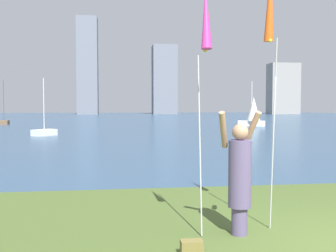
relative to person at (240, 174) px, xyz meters
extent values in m
cube|color=#2D4C6B|center=(1.64, 61.31, -1.02)|extent=(120.00, 115.51, 0.12)
cube|color=#232D14|center=(1.64, 3.55, -0.99)|extent=(120.00, 0.70, 0.02)
cylinder|color=#594C72|center=(0.00, -0.01, -0.74)|extent=(0.25, 0.25, 0.44)
cylinder|color=#594C72|center=(0.00, -0.01, 0.01)|extent=(0.36, 0.36, 1.06)
sphere|color=tan|center=(0.00, -0.01, 0.67)|extent=(0.26, 0.26, 0.26)
cylinder|color=tan|center=(-0.23, 0.14, 0.69)|extent=(0.26, 0.41, 0.61)
cylinder|color=tan|center=(0.23, 0.14, 0.69)|extent=(0.26, 0.41, 0.61)
cylinder|color=#B2B2B7|center=(-0.61, 0.14, 0.47)|extent=(0.02, 0.35, 2.84)
cone|color=#D83399|center=(-0.61, -0.24, 2.37)|extent=(0.16, 0.27, 0.97)
sphere|color=yellow|center=(-0.61, -0.19, 1.89)|extent=(0.06, 0.06, 0.06)
cylinder|color=#B2B2B7|center=(0.61, 0.14, 0.59)|extent=(0.02, 0.20, 3.10)
sphere|color=yellow|center=(0.61, 0.32, 2.14)|extent=(0.06, 0.06, 0.06)
cube|color=olive|center=(-0.91, -0.77, -0.85)|extent=(0.30, 0.17, 0.22)
cube|color=brown|center=(-14.78, 38.88, -0.73)|extent=(1.24, 2.21, 0.46)
cylinder|color=#47474C|center=(-14.78, 38.88, 1.78)|extent=(0.06, 0.06, 4.57)
cube|color=white|center=(11.71, 32.03, -0.69)|extent=(2.77, 1.77, 0.55)
cylinder|color=silver|center=(11.71, 32.03, 1.62)|extent=(0.08, 0.08, 4.07)
cone|color=silver|center=(11.90, 31.95, 0.80)|extent=(1.82, 1.82, 2.43)
cube|color=silver|center=(-7.05, 21.34, -0.74)|extent=(1.69, 1.82, 0.43)
cylinder|color=silver|center=(-7.05, 21.34, 1.25)|extent=(0.06, 0.06, 3.55)
cube|color=slate|center=(-9.73, 91.60, 11.13)|extent=(5.07, 5.04, 24.18)
cube|color=slate|center=(10.04, 94.66, 8.09)|extent=(6.35, 5.95, 18.10)
cube|color=gray|center=(41.21, 90.15, 5.72)|extent=(7.74, 4.51, 13.36)
camera|label=1|loc=(-1.87, -5.70, 1.06)|focal=40.48mm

